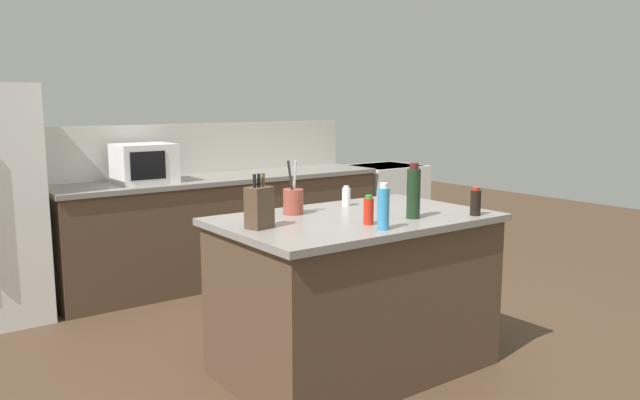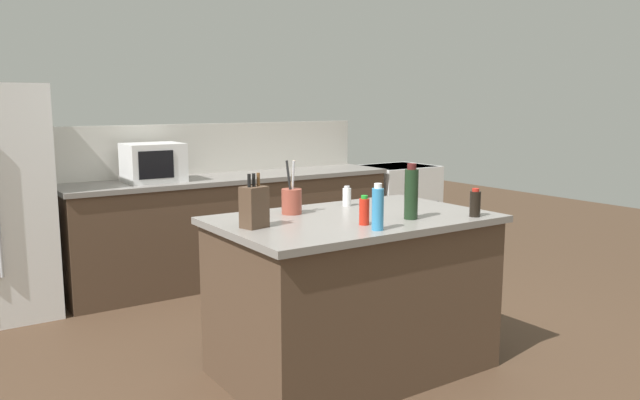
{
  "view_description": "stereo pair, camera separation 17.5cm",
  "coord_description": "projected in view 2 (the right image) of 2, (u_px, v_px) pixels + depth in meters",
  "views": [
    {
      "loc": [
        -2.29,
        -2.76,
        1.6
      ],
      "look_at": [
        0.0,
        0.35,
        0.99
      ],
      "focal_mm": 35.0,
      "sensor_mm": 36.0,
      "label": 1
    },
    {
      "loc": [
        -2.15,
        -2.86,
        1.6
      ],
      "look_at": [
        0.0,
        0.35,
        0.99
      ],
      "focal_mm": 35.0,
      "sensor_mm": 36.0,
      "label": 2
    }
  ],
  "objects": [
    {
      "name": "wall_backsplash",
      "position": [
        218.0,
        148.0,
        5.83
      ],
      "size": [
        2.99,
        0.03,
        0.46
      ],
      "primitive_type": "cube",
      "color": "beige",
      "rests_on": "back_counter_run"
    },
    {
      "name": "knife_block",
      "position": [
        254.0,
        207.0,
        3.29
      ],
      "size": [
        0.15,
        0.13,
        0.29
      ],
      "rotation": [
        0.0,
        0.0,
        0.25
      ],
      "color": "#4C3828",
      "rests_on": "kitchen_island"
    },
    {
      "name": "salt_shaker",
      "position": [
        347.0,
        197.0,
        3.99
      ],
      "size": [
        0.05,
        0.05,
        0.13
      ],
      "color": "silver",
      "rests_on": "kitchen_island"
    },
    {
      "name": "kitchen_island",
      "position": [
        353.0,
        294.0,
        3.71
      ],
      "size": [
        1.59,
        1.01,
        0.94
      ],
      "color": "#4C3828",
      "rests_on": "ground_plane"
    },
    {
      "name": "range_oven",
      "position": [
        396.0,
        207.0,
        6.74
      ],
      "size": [
        0.76,
        0.65,
        0.92
      ],
      "color": "white",
      "rests_on": "ground_plane"
    },
    {
      "name": "hot_sauce_bottle",
      "position": [
        364.0,
        211.0,
        3.37
      ],
      "size": [
        0.06,
        0.06,
        0.16
      ],
      "color": "red",
      "rests_on": "kitchen_island"
    },
    {
      "name": "microwave",
      "position": [
        153.0,
        163.0,
        5.18
      ],
      "size": [
        0.46,
        0.39,
        0.32
      ],
      "color": "white",
      "rests_on": "back_counter_run"
    },
    {
      "name": "ground_plane",
      "position": [
        352.0,
        368.0,
        3.78
      ],
      "size": [
        14.0,
        14.0,
        0.0
      ],
      "primitive_type": "plane",
      "color": "#473323"
    },
    {
      "name": "utensil_crock",
      "position": [
        292.0,
        200.0,
        3.7
      ],
      "size": [
        0.12,
        0.12,
        0.32
      ],
      "color": "brown",
      "rests_on": "kitchen_island"
    },
    {
      "name": "back_counter_run",
      "position": [
        235.0,
        227.0,
        5.68
      ],
      "size": [
        3.03,
        0.66,
        0.94
      ],
      "color": "#4C3828",
      "rests_on": "ground_plane"
    },
    {
      "name": "soy_sauce_bottle",
      "position": [
        475.0,
        203.0,
        3.61
      ],
      "size": [
        0.06,
        0.06,
        0.17
      ],
      "color": "black",
      "rests_on": "kitchen_island"
    },
    {
      "name": "dish_soap_bottle",
      "position": [
        378.0,
        208.0,
        3.23
      ],
      "size": [
        0.06,
        0.06,
        0.25
      ],
      "color": "#3384BC",
      "rests_on": "kitchen_island"
    },
    {
      "name": "wine_bottle",
      "position": [
        411.0,
        193.0,
        3.53
      ],
      "size": [
        0.08,
        0.08,
        0.32
      ],
      "color": "black",
      "rests_on": "kitchen_island"
    }
  ]
}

